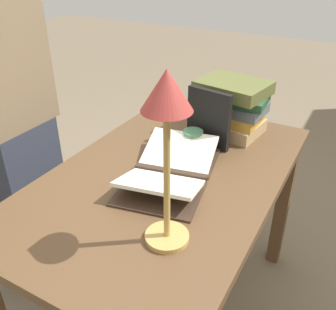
{
  "coord_description": "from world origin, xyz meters",
  "views": [
    {
      "loc": [
        1.0,
        0.56,
        1.49
      ],
      "look_at": [
        0.0,
        0.01,
        0.84
      ],
      "focal_mm": 40.0,
      "sensor_mm": 36.0,
      "label": 1
    }
  ],
  "objects_px": {
    "coffee_mug": "(193,140)",
    "book_stack_tall": "(232,107)",
    "book_standing_upright": "(208,119)",
    "open_book": "(170,170)",
    "reading_lamp": "(167,120)",
    "person_reader": "(12,118)"
  },
  "relations": [
    {
      "from": "coffee_mug",
      "to": "book_stack_tall",
      "type": "bearing_deg",
      "value": 162.3
    },
    {
      "from": "book_stack_tall",
      "to": "book_standing_upright",
      "type": "height_order",
      "value": "book_standing_upright"
    },
    {
      "from": "open_book",
      "to": "reading_lamp",
      "type": "bearing_deg",
      "value": 16.05
    },
    {
      "from": "open_book",
      "to": "book_stack_tall",
      "type": "relative_size",
      "value": 1.67
    },
    {
      "from": "reading_lamp",
      "to": "person_reader",
      "type": "relative_size",
      "value": 0.29
    },
    {
      "from": "book_standing_upright",
      "to": "person_reader",
      "type": "bearing_deg",
      "value": -57.59
    },
    {
      "from": "open_book",
      "to": "book_stack_tall",
      "type": "height_order",
      "value": "book_stack_tall"
    },
    {
      "from": "book_standing_upright",
      "to": "coffee_mug",
      "type": "distance_m",
      "value": 0.11
    },
    {
      "from": "book_stack_tall",
      "to": "person_reader",
      "type": "height_order",
      "value": "person_reader"
    },
    {
      "from": "open_book",
      "to": "coffee_mug",
      "type": "relative_size",
      "value": 5.21
    },
    {
      "from": "book_stack_tall",
      "to": "book_standing_upright",
      "type": "relative_size",
      "value": 1.31
    },
    {
      "from": "book_standing_upright",
      "to": "coffee_mug",
      "type": "relative_size",
      "value": 2.39
    },
    {
      "from": "open_book",
      "to": "book_standing_upright",
      "type": "height_order",
      "value": "book_standing_upright"
    },
    {
      "from": "open_book",
      "to": "coffee_mug",
      "type": "height_order",
      "value": "coffee_mug"
    },
    {
      "from": "book_stack_tall",
      "to": "reading_lamp",
      "type": "bearing_deg",
      "value": 7.43
    },
    {
      "from": "book_standing_upright",
      "to": "open_book",
      "type": "bearing_deg",
      "value": 5.36
    },
    {
      "from": "book_standing_upright",
      "to": "coffee_mug",
      "type": "bearing_deg",
      "value": -22.7
    },
    {
      "from": "open_book",
      "to": "coffee_mug",
      "type": "xyz_separation_m",
      "value": [
        -0.22,
        -0.02,
        0.02
      ]
    },
    {
      "from": "coffee_mug",
      "to": "person_reader",
      "type": "height_order",
      "value": "person_reader"
    },
    {
      "from": "book_stack_tall",
      "to": "coffee_mug",
      "type": "distance_m",
      "value": 0.25
    },
    {
      "from": "coffee_mug",
      "to": "open_book",
      "type": "bearing_deg",
      "value": 4.37
    },
    {
      "from": "book_standing_upright",
      "to": "reading_lamp",
      "type": "relative_size",
      "value": 0.48
    }
  ]
}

